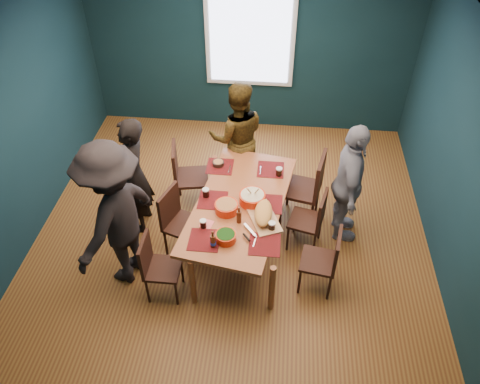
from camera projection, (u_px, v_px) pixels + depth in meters
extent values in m
cube|color=olive|center=(233.00, 228.00, 6.16)|extent=(5.00, 5.00, 0.01)
cube|color=white|center=(230.00, 27.00, 4.37)|extent=(5.00, 5.00, 0.01)
cube|color=#0E2731|center=(19.00, 132.00, 5.45)|extent=(0.01, 5.00, 2.70)
cube|color=#0E2731|center=(460.00, 158.00, 5.08)|extent=(0.01, 5.00, 2.70)
cube|color=#0E2731|center=(250.00, 49.00, 7.12)|extent=(5.00, 0.01, 2.70)
cube|color=#0E2731|center=(193.00, 345.00, 3.40)|extent=(5.00, 0.01, 2.70)
cube|color=silver|center=(250.00, 37.00, 6.97)|extent=(1.35, 0.06, 1.55)
cube|color=#A15830|center=(240.00, 204.00, 5.46)|extent=(1.29, 2.09, 0.05)
cylinder|color=#A15830|center=(193.00, 282.00, 5.07)|extent=(0.07, 0.07, 0.69)
cylinder|color=#A15830|center=(272.00, 289.00, 5.00)|extent=(0.07, 0.07, 0.69)
cylinder|color=#A15830|center=(216.00, 177.00, 6.41)|extent=(0.07, 0.07, 0.69)
cylinder|color=#A15830|center=(278.00, 181.00, 6.34)|extent=(0.07, 0.07, 0.69)
cube|color=black|center=(192.00, 177.00, 6.21)|extent=(0.51, 0.51, 0.04)
cube|color=black|center=(175.00, 163.00, 6.02)|extent=(0.12, 0.44, 0.48)
cylinder|color=black|center=(179.00, 201.00, 6.22)|extent=(0.03, 0.03, 0.45)
cylinder|color=black|center=(207.00, 200.00, 6.24)|extent=(0.03, 0.03, 0.45)
cylinder|color=black|center=(179.00, 183.00, 6.50)|extent=(0.03, 0.03, 0.45)
cylinder|color=black|center=(206.00, 182.00, 6.52)|extent=(0.03, 0.03, 0.45)
cube|color=black|center=(184.00, 225.00, 5.58)|extent=(0.53, 0.53, 0.04)
cube|color=black|center=(169.00, 206.00, 5.48)|extent=(0.17, 0.40, 0.45)
cylinder|color=black|center=(166.00, 243.00, 5.67)|extent=(0.03, 0.03, 0.42)
cylinder|color=black|center=(191.00, 253.00, 5.56)|extent=(0.03, 0.03, 0.42)
cylinder|color=black|center=(181.00, 225.00, 5.91)|extent=(0.03, 0.03, 0.42)
cylinder|color=black|center=(205.00, 233.00, 5.80)|extent=(0.03, 0.03, 0.42)
cube|color=black|center=(163.00, 269.00, 5.13)|extent=(0.38, 0.38, 0.04)
cube|color=black|center=(145.00, 254.00, 4.99)|extent=(0.04, 0.38, 0.41)
cylinder|color=black|center=(148.00, 291.00, 5.16)|extent=(0.03, 0.03, 0.39)
cylinder|color=black|center=(176.00, 294.00, 5.14)|extent=(0.03, 0.03, 0.39)
cylinder|color=black|center=(154.00, 268.00, 5.40)|extent=(0.03, 0.03, 0.39)
cylinder|color=black|center=(182.00, 271.00, 5.38)|extent=(0.03, 0.03, 0.39)
cube|color=black|center=(301.00, 189.00, 5.98)|extent=(0.56, 0.56, 0.04)
cube|color=black|center=(320.00, 176.00, 5.74)|extent=(0.15, 0.47, 0.51)
cylinder|color=black|center=(281.00, 211.00, 6.06)|extent=(0.04, 0.04, 0.48)
cylinder|color=black|center=(311.00, 218.00, 5.96)|extent=(0.04, 0.04, 0.48)
cylinder|color=black|center=(288.00, 191.00, 6.34)|extent=(0.04, 0.04, 0.48)
cylinder|color=black|center=(317.00, 197.00, 6.25)|extent=(0.04, 0.04, 0.48)
cube|color=black|center=(306.00, 221.00, 5.68)|extent=(0.47, 0.47, 0.04)
cube|color=black|center=(322.00, 210.00, 5.48)|extent=(0.13, 0.38, 0.42)
cylinder|color=black|center=(288.00, 239.00, 5.75)|extent=(0.03, 0.03, 0.40)
cylinder|color=black|center=(314.00, 246.00, 5.66)|extent=(0.03, 0.03, 0.40)
cylinder|color=black|center=(295.00, 221.00, 5.98)|extent=(0.03, 0.03, 0.40)
cylinder|color=black|center=(320.00, 227.00, 5.89)|extent=(0.03, 0.03, 0.40)
cube|color=black|center=(318.00, 261.00, 5.20)|extent=(0.45, 0.45, 0.04)
cube|color=black|center=(337.00, 250.00, 5.01)|extent=(0.10, 0.39, 0.42)
cylinder|color=black|center=(299.00, 282.00, 5.26)|extent=(0.03, 0.03, 0.40)
cylinder|color=black|center=(329.00, 288.00, 5.19)|extent=(0.03, 0.03, 0.40)
cylinder|color=black|center=(304.00, 260.00, 5.50)|extent=(0.03, 0.03, 0.40)
cylinder|color=black|center=(332.00, 265.00, 5.43)|extent=(0.03, 0.03, 0.40)
imported|color=black|center=(134.00, 177.00, 5.69)|extent=(0.41, 0.60, 1.60)
imported|color=black|center=(237.00, 137.00, 6.32)|extent=(0.88, 0.74, 1.61)
imported|color=silver|center=(348.00, 185.00, 5.56)|extent=(0.40, 0.96, 1.63)
imported|color=black|center=(116.00, 216.00, 5.01)|extent=(1.07, 1.36, 1.85)
cylinder|color=red|center=(226.00, 208.00, 5.29)|extent=(0.27, 0.27, 0.11)
cylinder|color=#599636|center=(226.00, 204.00, 5.26)|extent=(0.24, 0.24, 0.02)
cylinder|color=red|center=(252.00, 198.00, 5.40)|extent=(0.30, 0.30, 0.12)
cylinder|color=beige|center=(252.00, 195.00, 5.36)|extent=(0.27, 0.27, 0.02)
cylinder|color=tan|center=(256.00, 192.00, 5.33)|extent=(0.09, 0.17, 0.24)
cylinder|color=tan|center=(250.00, 192.00, 5.33)|extent=(0.08, 0.17, 0.24)
cylinder|color=red|center=(226.00, 237.00, 4.96)|extent=(0.22, 0.22, 0.09)
cylinder|color=#174511|center=(226.00, 234.00, 4.94)|extent=(0.20, 0.20, 0.02)
cube|color=tan|center=(263.00, 218.00, 5.23)|extent=(0.47, 0.61, 0.02)
ellipsoid|color=#D5954C|center=(263.00, 213.00, 5.18)|extent=(0.35, 0.48, 0.13)
cube|color=silver|center=(250.00, 230.00, 5.07)|extent=(0.16, 0.19, 0.00)
cylinder|color=black|center=(246.00, 237.00, 4.98)|extent=(0.09, 0.11, 0.02)
sphere|color=#1D5413|center=(263.00, 220.00, 5.09)|extent=(0.04, 0.04, 0.04)
sphere|color=#1D5413|center=(263.00, 212.00, 5.18)|extent=(0.04, 0.04, 0.04)
sphere|color=#1D5413|center=(264.00, 205.00, 5.27)|extent=(0.04, 0.04, 0.04)
cylinder|color=black|center=(218.00, 163.00, 5.94)|extent=(0.15, 0.15, 0.06)
cylinder|color=#599636|center=(218.00, 162.00, 5.92)|extent=(0.12, 0.12, 0.01)
cylinder|color=#421B0B|center=(213.00, 241.00, 4.87)|extent=(0.06, 0.06, 0.17)
cylinder|color=#421B0B|center=(213.00, 234.00, 4.79)|extent=(0.02, 0.02, 0.06)
cylinder|color=#1838A8|center=(213.00, 243.00, 4.89)|extent=(0.06, 0.06, 0.04)
cylinder|color=#421B0B|center=(239.00, 217.00, 5.15)|extent=(0.06, 0.06, 0.16)
cylinder|color=#421B0B|center=(239.00, 210.00, 5.07)|extent=(0.02, 0.02, 0.06)
cylinder|color=black|center=(203.00, 224.00, 5.11)|extent=(0.07, 0.07, 0.10)
cylinder|color=silver|center=(203.00, 221.00, 5.08)|extent=(0.07, 0.07, 0.02)
cylinder|color=black|center=(272.00, 226.00, 5.07)|extent=(0.07, 0.07, 0.11)
cylinder|color=silver|center=(272.00, 223.00, 5.04)|extent=(0.08, 0.08, 0.02)
cylinder|color=black|center=(279.00, 172.00, 5.77)|extent=(0.08, 0.08, 0.11)
cylinder|color=silver|center=(279.00, 169.00, 5.74)|extent=(0.08, 0.08, 0.02)
cylinder|color=black|center=(206.00, 193.00, 5.48)|extent=(0.08, 0.08, 0.11)
cylinder|color=silver|center=(206.00, 190.00, 5.45)|extent=(0.08, 0.08, 0.02)
cube|color=#F0656B|center=(267.00, 203.00, 5.43)|extent=(0.14, 0.14, 0.00)
cube|color=#F0656B|center=(206.00, 224.00, 5.17)|extent=(0.16, 0.16, 0.00)
cube|color=#F0656B|center=(270.00, 246.00, 4.92)|extent=(0.14, 0.14, 0.00)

